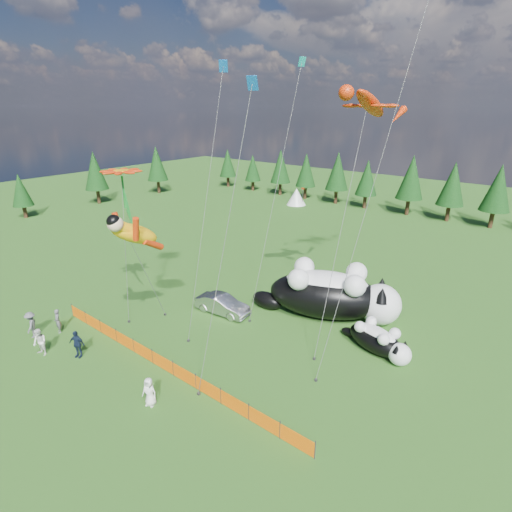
{
  "coord_description": "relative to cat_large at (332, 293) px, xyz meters",
  "views": [
    {
      "loc": [
        17.67,
        -15.84,
        15.58
      ],
      "look_at": [
        1.93,
        4.0,
        6.05
      ],
      "focal_mm": 28.0,
      "sensor_mm": 36.0,
      "label": 1
    }
  ],
  "objects": [
    {
      "name": "superhero_kite",
      "position": [
        -9.08,
        -10.87,
        5.73
      ],
      "size": [
        3.96,
        5.06,
        9.83
      ],
      "color": "#FFB20D",
      "rests_on": "ground"
    },
    {
      "name": "safety_fence",
      "position": [
        -4.99,
        -12.64,
        -1.52
      ],
      "size": [
        22.06,
        0.06,
        1.1
      ],
      "color": "#262626",
      "rests_on": "ground"
    },
    {
      "name": "car",
      "position": [
        -7.05,
        -4.92,
        -1.27
      ],
      "size": [
        4.7,
        2.07,
        1.5
      ],
      "primitive_type": "imported",
      "rotation": [
        0.0,
        0.0,
        1.68
      ],
      "color": "#ACACB1",
      "rests_on": "ground"
    },
    {
      "name": "gecko_kite",
      "position": [
        0.91,
        1.71,
        13.69
      ],
      "size": [
        3.71,
        11.01,
        17.77
      ],
      "color": "red",
      "rests_on": "ground"
    },
    {
      "name": "spectator_d",
      "position": [
        -15.33,
        -15.97,
        -1.03
      ],
      "size": [
        1.39,
        1.33,
        1.97
      ],
      "primitive_type": "imported",
      "rotation": [
        0.0,
        0.0,
        -0.72
      ],
      "color": "#5B5B60",
      "rests_on": "ground"
    },
    {
      "name": "tree_line",
      "position": [
        -4.99,
        35.36,
        1.98
      ],
      "size": [
        90.0,
        4.0,
        8.0
      ],
      "primitive_type": null,
      "color": "black",
      "rests_on": "ground"
    },
    {
      "name": "festival_tents",
      "position": [
        6.01,
        30.36,
        -0.62
      ],
      "size": [
        50.0,
        3.2,
        2.8
      ],
      "primitive_type": null,
      "color": "white",
      "rests_on": "ground"
    },
    {
      "name": "diamond_kite_d",
      "position": [
        -5.06,
        1.95,
        15.38
      ],
      "size": [
        1.0,
        7.61,
        19.89
      ],
      "color": "#0DA69C",
      "rests_on": "ground"
    },
    {
      "name": "spectator_b",
      "position": [
        -12.58,
        -16.64,
        -1.06
      ],
      "size": [
        1.0,
        0.68,
        1.92
      ],
      "primitive_type": "imported",
      "rotation": [
        0.0,
        0.0,
        0.14
      ],
      "color": "white",
      "rests_on": "ground"
    },
    {
      "name": "cat_large",
      "position": [
        0.0,
        0.0,
        0.0
      ],
      "size": [
        11.25,
        7.14,
        4.25
      ],
      "rotation": [
        0.0,
        0.0,
        0.39
      ],
      "color": "black",
      "rests_on": "ground"
    },
    {
      "name": "diamond_kite_c",
      "position": [
        -0.05,
        -10.05,
        13.46
      ],
      "size": [
        2.15,
        3.35,
        17.29
      ],
      "color": "#0B5AB2",
      "rests_on": "ground"
    },
    {
      "name": "flower_kite",
      "position": [
        -12.28,
        -9.24,
        9.12
      ],
      "size": [
        3.62,
        3.62,
        11.52
      ],
      "color": "red",
      "rests_on": "ground"
    },
    {
      "name": "spectator_e",
      "position": [
        -3.02,
        -15.13,
        -1.15
      ],
      "size": [
        0.99,
        0.8,
        1.74
      ],
      "primitive_type": "imported",
      "rotation": [
        0.0,
        0.0,
        0.34
      ],
      "color": "white",
      "rests_on": "ground"
    },
    {
      "name": "cat_small",
      "position": [
        4.83,
        -2.4,
        -1.08
      ],
      "size": [
        5.4,
        2.95,
        1.98
      ],
      "rotation": [
        0.0,
        0.0,
        -0.27
      ],
      "color": "black",
      "rests_on": "ground"
    },
    {
      "name": "ground",
      "position": [
        -4.99,
        -9.64,
        -2.02
      ],
      "size": [
        160.0,
        160.0,
        0.0
      ],
      "primitive_type": "plane",
      "color": "#113609",
      "rests_on": "ground"
    },
    {
      "name": "spectator_a",
      "position": [
        -14.49,
        -14.49,
        -1.1
      ],
      "size": [
        0.76,
        0.6,
        1.83
      ],
      "primitive_type": "imported",
      "rotation": [
        0.0,
        0.0,
        -0.26
      ],
      "color": "#5B5B60",
      "rests_on": "ground"
    },
    {
      "name": "spectator_c",
      "position": [
        -10.49,
        -15.21,
        -1.05
      ],
      "size": [
        1.27,
        0.97,
        1.93
      ],
      "primitive_type": "imported",
      "rotation": [
        0.0,
        0.0,
        0.39
      ],
      "color": "#141F38",
      "rests_on": "ground"
    },
    {
      "name": "diamond_kite_a",
      "position": [
        -8.26,
        -2.96,
        15.45
      ],
      "size": [
        2.84,
        7.31,
        19.59
      ],
      "color": "#0B5AB2",
      "rests_on": "ground"
    }
  ]
}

